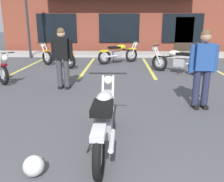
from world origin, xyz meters
TOP-DOWN VIEW (x-y plane):
  - ground_plane at (0.00, 4.05)m, footprint 80.00×80.00m
  - sidewalk_kerb at (0.00, 12.59)m, footprint 22.00×1.80m
  - brick_storefront_building at (0.00, 16.61)m, footprint 14.23×6.05m
  - painted_stall_lines at (-0.00, 8.99)m, footprint 7.76×4.80m
  - motorcycle_foreground_classic at (-0.12, 2.10)m, footprint 0.66×2.11m
  - motorcycle_red_sportbike at (2.17, 7.71)m, footprint 1.81×1.44m
  - motorcycle_silver_naked at (0.03, 9.91)m, footprint 1.86×1.37m
  - motorcycle_orange_scrambler at (-2.53, 8.90)m, footprint 1.80×1.46m
  - person_in_black_shirt at (-1.48, 5.40)m, footprint 0.61×0.31m
  - person_by_back_row at (1.85, 3.94)m, footprint 0.60×0.29m
  - helmet_on_pavement at (-0.94, 1.37)m, footprint 0.26×0.26m

SIDE VIEW (x-z plane):
  - ground_plane at x=0.00m, z-range 0.00..0.00m
  - painted_stall_lines at x=0.00m, z-range 0.00..0.01m
  - sidewalk_kerb at x=0.00m, z-range 0.00..0.14m
  - helmet_on_pavement at x=-0.94m, z-range 0.00..0.26m
  - motorcycle_foreground_classic at x=-0.12m, z-range -0.03..0.95m
  - motorcycle_red_sportbike at x=2.17m, z-range -0.03..0.95m
  - motorcycle_silver_naked at x=0.03m, z-range -0.03..0.95m
  - motorcycle_orange_scrambler at x=-2.53m, z-range -0.03..0.95m
  - person_in_black_shirt at x=-1.48m, z-range 0.11..1.79m
  - person_by_back_row at x=1.85m, z-range 0.11..1.79m
  - brick_storefront_building at x=0.00m, z-range 0.00..4.01m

